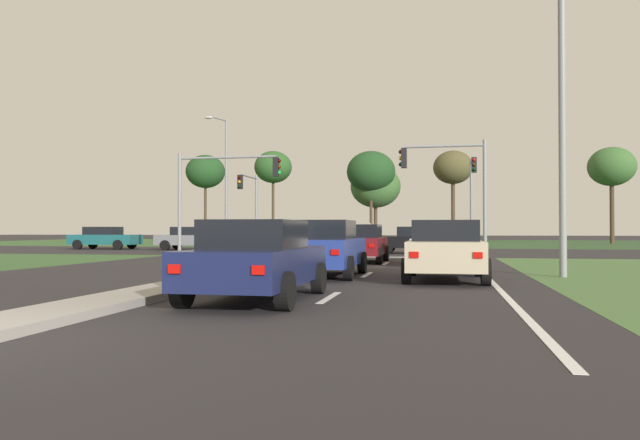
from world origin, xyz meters
The scene contains 36 objects.
ground_plane centered at (0.00, 30.00, 0.00)m, with size 200.00×200.00×0.00m, color #282628.
grass_verge_far_left centered at (-25.50, 54.50, 0.00)m, with size 35.00×35.00×0.01m, color #385B2D.
median_island_near centered at (0.00, 11.00, 0.07)m, with size 1.20×22.00×0.14m, color gray.
median_island_far centered at (0.00, 55.00, 0.07)m, with size 1.20×36.00×0.14m, color #ADA89E.
lane_dash_near centered at (3.50, 5.66, 0.01)m, with size 0.14×2.00×0.01m, color silver.
lane_dash_second centered at (3.50, 11.66, 0.01)m, with size 0.14×2.00×0.01m, color silver.
lane_dash_third centered at (3.50, 17.66, 0.01)m, with size 0.14×2.00×0.01m, color silver.
edge_line_right centered at (6.85, 12.00, 0.01)m, with size 0.14×24.00×0.01m, color silver.
stop_bar_near centered at (3.80, 23.00, 0.01)m, with size 6.40×0.50×0.01m, color silver.
crosswalk_bar_near centered at (-6.40, 24.80, 0.01)m, with size 0.70×2.80×0.01m, color silver.
crosswalk_bar_second centered at (-5.25, 24.80, 0.01)m, with size 0.70×2.80×0.01m, color silver.
crosswalk_bar_third centered at (-4.10, 24.80, 0.01)m, with size 0.70×2.80×0.01m, color silver.
crosswalk_bar_fourth centered at (-2.95, 24.80, 0.01)m, with size 0.70×2.80×0.01m, color silver.
crosswalk_bar_fifth centered at (-1.80, 24.80, 0.01)m, with size 0.70×2.80×0.01m, color silver.
crosswalk_bar_sixth centered at (-0.65, 24.80, 0.01)m, with size 0.70×2.80×0.01m, color silver.
car_white_near centered at (5.48, 17.13, 0.77)m, with size 2.07×4.62×1.51m.
car_maroon_second centered at (2.41, 18.23, 0.77)m, with size 2.07×4.14×1.51m.
car_blue_third centered at (2.37, 10.88, 0.80)m, with size 2.05×4.26×1.57m.
car_beige_fourth centered at (5.71, 10.21, 0.79)m, with size 2.06×4.42×1.55m.
car_black_fifth centered at (4.10, 27.69, 0.75)m, with size 4.18×1.95×1.46m.
car_navy_sixth centered at (2.26, 4.98, 0.76)m, with size 1.99×4.27×1.48m.
car_teal_seventh centered at (-16.39, 31.05, 0.76)m, with size 4.57×2.03×1.49m.
car_grey_eighth centered at (-10.02, 30.61, 0.76)m, with size 4.54×2.00×1.47m.
traffic_signal_far_right centered at (7.60, 35.22, 4.12)m, with size 0.32×4.07×6.08m.
traffic_signal_near_right centered at (6.14, 23.40, 3.76)m, with size 4.08×0.32×5.50m.
traffic_signal_far_left centered at (-7.60, 35.15, 3.60)m, with size 0.32×3.98×5.26m.
traffic_signal_near_left centered at (-5.51, 23.40, 3.65)m, with size 5.48×0.32×5.21m.
street_lamp_near centered at (8.97, 11.72, 5.38)m, with size 1.27×1.75×9.71m.
street_lamp_second centered at (-8.95, 33.67, 4.99)m, with size 0.95×2.07×8.91m.
pedestrian_at_median centered at (0.11, 41.28, 1.15)m, with size 0.34×0.34×1.67m.
treeline_near centered at (-19.57, 56.49, 7.58)m, with size 4.24×4.24×9.42m.
treeline_second centered at (-12.00, 56.71, 7.92)m, with size 4.01×4.01×9.67m.
treeline_third centered at (-1.04, 56.57, 5.72)m, with size 5.14×5.14×7.92m.
treeline_fourth centered at (-1.31, 54.91, 7.09)m, with size 4.87×4.87×9.18m.
treeline_fifth centered at (6.76, 56.65, 7.48)m, with size 3.95×3.95×9.24m.
treeline_sixth centered at (21.21, 55.10, 7.13)m, with size 4.28×4.28×9.01m.
Camera 1 is at (5.62, -5.85, 1.31)m, focal length 34.20 mm.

